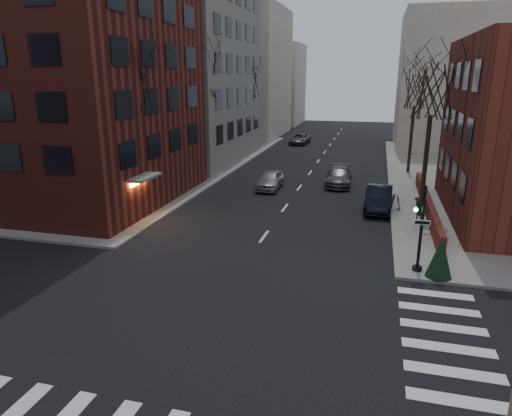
% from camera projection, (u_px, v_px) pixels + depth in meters
% --- Properties ---
extents(ground, '(160.00, 160.00, 0.00)m').
position_uv_depth(ground, '(175.00, 360.00, 14.66)').
color(ground, black).
rests_on(ground, ground).
extents(sidewalk_far_left, '(44.00, 44.00, 0.15)m').
position_uv_depth(sidewalk_far_left, '(45.00, 158.00, 49.56)').
color(sidewalk_far_left, gray).
rests_on(sidewalk_far_left, ground).
extents(building_left_brick, '(15.00, 15.00, 18.00)m').
position_uv_depth(building_left_brick, '(61.00, 72.00, 31.22)').
color(building_left_brick, maroon).
rests_on(building_left_brick, ground).
extents(building_left_tan, '(18.00, 18.00, 28.00)m').
position_uv_depth(building_left_tan, '(154.00, 21.00, 46.41)').
color(building_left_tan, gray).
rests_on(building_left_tan, ground).
extents(low_wall_right, '(0.35, 16.00, 1.00)m').
position_uv_depth(low_wall_right, '(427.00, 204.00, 29.83)').
color(low_wall_right, maroon).
rests_on(low_wall_right, sidewalk_far_right).
extents(building_distant_la, '(14.00, 16.00, 18.00)m').
position_uv_depth(building_distant_la, '(235.00, 73.00, 66.81)').
color(building_distant_la, beige).
rests_on(building_distant_la, ground).
extents(building_distant_ra, '(14.00, 14.00, 16.00)m').
position_uv_depth(building_distant_ra, '(459.00, 81.00, 55.12)').
color(building_distant_ra, beige).
rests_on(building_distant_ra, ground).
extents(building_distant_lb, '(10.00, 12.00, 14.00)m').
position_uv_depth(building_distant_lb, '(273.00, 85.00, 82.65)').
color(building_distant_lb, beige).
rests_on(building_distant_lb, ground).
extents(traffic_signal, '(0.76, 0.44, 4.00)m').
position_uv_depth(traffic_signal, '(419.00, 234.00, 20.53)').
color(traffic_signal, black).
rests_on(traffic_signal, sidewalk_far_right).
extents(tree_left_a, '(4.18, 4.18, 10.26)m').
position_uv_depth(tree_left_a, '(131.00, 80.00, 27.41)').
color(tree_left_a, '#2D231C').
rests_on(tree_left_a, sidewalk_far_left).
extents(tree_left_b, '(4.40, 4.40, 10.80)m').
position_uv_depth(tree_left_b, '(203.00, 73.00, 38.42)').
color(tree_left_b, '#2D231C').
rests_on(tree_left_b, sidewalk_far_left).
extents(tree_left_c, '(3.96, 3.96, 9.72)m').
position_uv_depth(tree_left_c, '(248.00, 81.00, 51.65)').
color(tree_left_c, '#2D231C').
rests_on(tree_left_c, sidewalk_far_left).
extents(tree_right_a, '(3.96, 3.96, 9.72)m').
position_uv_depth(tree_right_a, '(433.00, 88.00, 26.94)').
color(tree_right_a, '#2D231C').
rests_on(tree_right_a, sidewalk_far_right).
extents(tree_right_b, '(3.74, 3.74, 9.18)m').
position_uv_depth(tree_right_b, '(416.00, 89.00, 40.05)').
color(tree_right_b, '#2D231C').
rests_on(tree_right_b, sidewalk_far_right).
extents(streetlamp_near, '(0.36, 0.36, 6.28)m').
position_uv_depth(streetlamp_near, '(194.00, 135.00, 35.88)').
color(streetlamp_near, black).
rests_on(streetlamp_near, sidewalk_far_left).
extents(streetlamp_far, '(0.36, 0.36, 6.28)m').
position_uv_depth(streetlamp_far, '(257.00, 114.00, 54.43)').
color(streetlamp_far, black).
rests_on(streetlamp_far, sidewalk_far_left).
extents(parked_sedan, '(1.86, 4.94, 1.61)m').
position_uv_depth(parked_sedan, '(379.00, 199.00, 30.60)').
color(parked_sedan, black).
rests_on(parked_sedan, ground).
extents(car_lane_silver, '(1.81, 4.30, 1.45)m').
position_uv_depth(car_lane_silver, '(270.00, 180.00, 36.38)').
color(car_lane_silver, '#A4A4AA').
rests_on(car_lane_silver, ground).
extents(car_lane_gray, '(2.19, 5.07, 1.45)m').
position_uv_depth(car_lane_gray, '(339.00, 176.00, 37.56)').
color(car_lane_gray, '#45464B').
rests_on(car_lane_gray, ground).
extents(car_lane_far, '(2.45, 4.85, 1.32)m').
position_uv_depth(car_lane_far, '(300.00, 139.00, 59.80)').
color(car_lane_far, '#46454B').
rests_on(car_lane_far, ground).
extents(sandwich_board, '(0.55, 0.69, 1.00)m').
position_uv_depth(sandwich_board, '(396.00, 202.00, 30.43)').
color(sandwich_board, white).
rests_on(sandwich_board, sidewalk_far_right).
extents(evergreen_shrub, '(1.48, 1.48, 1.89)m').
position_uv_depth(evergreen_shrub, '(440.00, 257.00, 20.07)').
color(evergreen_shrub, black).
rests_on(evergreen_shrub, sidewalk_far_right).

